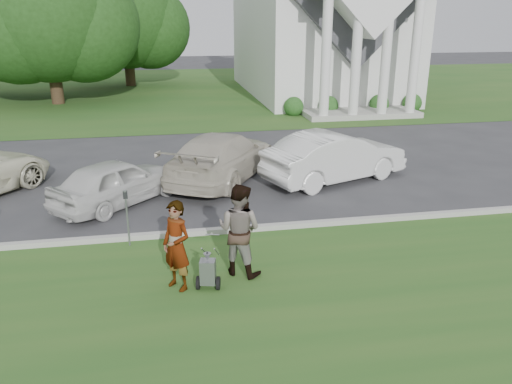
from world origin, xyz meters
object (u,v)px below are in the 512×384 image
object	(u,v)px
tree_back	(126,22)
parking_meter_near	(127,211)
tree_left	(47,17)
car_b	(117,182)
striping_cart	(208,272)
person_left	(177,247)
person_right	(239,230)
church	(319,4)
car_d	(335,157)
car_c	(222,156)

from	to	relation	value
tree_back	parking_meter_near	size ratio (longest dim) A/B	6.87
tree_left	car_b	world-z (taller)	tree_left
striping_cart	person_left	xyz separation A→B (m)	(-0.58, 0.14, 0.55)
tree_back	person_right	xyz separation A→B (m)	(3.90, -31.53, -3.74)
church	car_d	bearing A→B (deg)	-105.04
striping_cart	car_c	distance (m)	7.17
church	car_c	world-z (taller)	church
church	person_right	bearing A→B (deg)	-110.28
person_left	person_right	size ratio (longest dim) A/B	0.93
parking_meter_near	tree_back	bearing A→B (deg)	92.92
parking_meter_near	striping_cart	bearing A→B (deg)	-54.37
tree_back	car_b	distance (m)	27.14
church	car_b	bearing A→B (deg)	-120.97
car_b	car_d	world-z (taller)	car_d
car_c	car_d	bearing A→B (deg)	-162.55
tree_back	car_d	xyz separation A→B (m)	(7.92, -25.81, -3.91)
church	tree_left	bearing A→B (deg)	-176.21
tree_back	person_left	distance (m)	32.26
striping_cart	car_c	xyz separation A→B (m)	(1.12, 7.06, 0.42)
person_left	car_b	xyz separation A→B (m)	(-1.55, 5.12, -0.24)
tree_left	person_left	xyz separation A→B (m)	(6.60, -23.93, -4.19)
car_b	striping_cart	bearing A→B (deg)	157.43
person_left	parking_meter_near	xyz separation A→B (m)	(-1.08, 2.18, -0.04)
parking_meter_near	person_left	bearing A→B (deg)	-63.66
person_left	striping_cart	bearing A→B (deg)	34.33
church	striping_cart	world-z (taller)	church
striping_cart	car_c	size ratio (longest dim) A/B	0.18
person_left	person_right	world-z (taller)	person_right
person_right	parking_meter_near	bearing A→B (deg)	-1.80
parking_meter_near	car_b	distance (m)	2.99
car_b	car_c	xyz separation A→B (m)	(3.26, 1.80, 0.11)
parking_meter_near	car_c	world-z (taller)	car_c
tree_left	tree_back	size ratio (longest dim) A/B	1.11
tree_left	tree_back	xyz separation A→B (m)	(4.00, 8.00, -0.38)
tree_left	parking_meter_near	world-z (taller)	tree_left
car_d	church	bearing A→B (deg)	-36.21
car_b	parking_meter_near	bearing A→B (deg)	144.46
car_b	person_left	bearing A→B (deg)	152.19
parking_meter_near	car_c	xyz separation A→B (m)	(2.79, 4.75, -0.09)
tree_left	car_c	size ratio (longest dim) A/B	1.96
tree_left	car_d	size ratio (longest dim) A/B	2.15
church	parking_meter_near	bearing A→B (deg)	-116.67
church	tree_left	world-z (taller)	church
car_c	parking_meter_near	bearing A→B (deg)	89.50
tree_left	parking_meter_near	size ratio (longest dim) A/B	7.60
church	car_b	distance (m)	23.84
church	car_b	world-z (taller)	church
tree_left	person_left	size ratio (longest dim) A/B	5.79
person_right	parking_meter_near	distance (m)	2.97
parking_meter_near	car_c	bearing A→B (deg)	59.59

